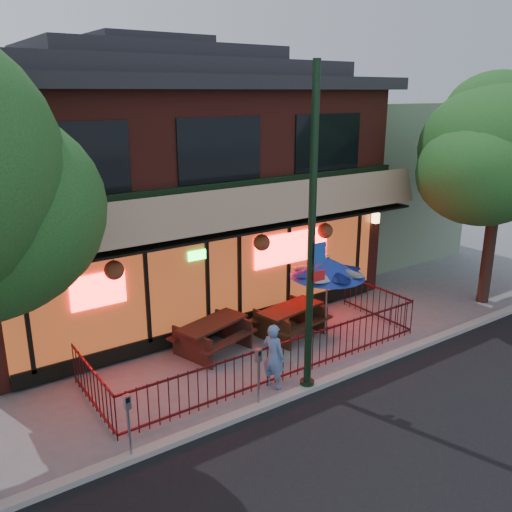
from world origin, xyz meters
The scene contains 13 objects.
ground centered at (0.00, 0.00, 0.00)m, with size 80.00×80.00×0.00m, color gray.
curb centered at (0.00, -0.50, 0.06)m, with size 80.00×0.25×0.12m, color #999993.
restaurant_building centered at (0.00, 7.11, 4.13)m, with size 12.96×9.49×8.05m.
neighbor_building centered at (9.00, 7.70, 3.00)m, with size 6.00×7.00×6.00m, color slate.
patio_fence centered at (0.00, 0.50, 0.63)m, with size 8.44×2.62×1.00m.
street_light centered at (0.00, -0.40, 3.15)m, with size 0.43×0.32×7.00m.
street_tree_right centered at (8.04, 0.59, 4.96)m, with size 4.80×4.80×7.02m.
picnic_table_left centered at (-0.80, 2.40, 0.53)m, with size 2.20×1.90×0.81m.
picnic_table_right centered at (1.44, 2.05, 0.53)m, with size 2.09×1.73×0.81m.
patio_umbrella centered at (2.24, 1.51, 1.95)m, with size 2.00×1.99×2.28m.
pedestrian centered at (-0.57, 0.10, 0.76)m, with size 0.56×0.37×1.52m, color #597DB2.
parking_meter_near centered at (-1.33, -0.40, 0.92)m, with size 0.14×0.12×1.36m.
parking_meter_far centered at (-4.20, -0.48, 0.90)m, with size 0.13×0.12×1.32m.
Camera 1 is at (-7.08, -8.61, 6.40)m, focal length 38.00 mm.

